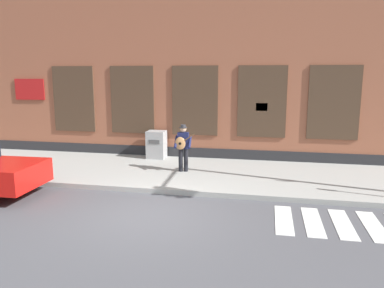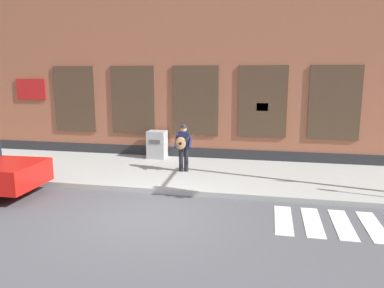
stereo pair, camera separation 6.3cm
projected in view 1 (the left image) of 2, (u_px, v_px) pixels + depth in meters
The scene contains 5 objects.
ground_plane at pixel (148, 215), 9.48m from camera, with size 160.00×160.00×0.00m, color #4C4C51.
sidewalk at pixel (183, 173), 13.23m from camera, with size 28.00×4.49×0.15m.
building_backdrop at pixel (204, 59), 16.56m from camera, with size 28.00×4.06×8.33m.
busker at pixel (183, 145), 12.96m from camera, with size 0.73×0.56×1.65m.
utility_box at pixel (157, 145), 15.14m from camera, with size 0.73×0.65×1.11m.
Camera 1 is at (2.88, -8.58, 3.52)m, focal length 35.00 mm.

